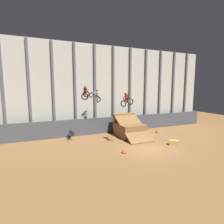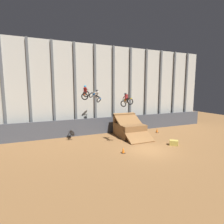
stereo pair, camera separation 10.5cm
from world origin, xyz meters
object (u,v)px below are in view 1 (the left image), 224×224
Objects in this scene: dirt_ramp at (129,128)px; rider_bike_center_air at (95,96)px; hay_bale_trackside at (174,143)px; traffic_cone_near_ramp at (157,130)px; traffic_cone_arena_edge at (123,150)px; rider_bike_left_air at (85,93)px; rider_bike_right_air at (127,100)px.

dirt_ramp is 6.08m from rider_bike_center_air.
dirt_ramp is 4.89× the size of hay_bale_trackside.
traffic_cone_near_ramp and traffic_cone_arena_edge have the same top height.
rider_bike_left_air is 1.06× the size of rider_bike_right_air.
rider_bike_center_air is (2.06, 2.97, -0.44)m from rider_bike_left_air.
hay_bale_trackside is (8.77, -4.03, -5.41)m from rider_bike_left_air.
dirt_ramp reaches higher than traffic_cone_arena_edge.
dirt_ramp is 9.04× the size of traffic_cone_arena_edge.
rider_bike_right_air is 3.01× the size of traffic_cone_near_ramp.
rider_bike_center_air is at bearing 108.17° from rider_bike_right_air.
rider_bike_center_air is at bearing 169.26° from traffic_cone_near_ramp.
rider_bike_left_air is 3.20× the size of traffic_cone_arena_edge.
hay_bale_trackside is at bearing -78.00° from rider_bike_center_air.
rider_bike_right_air is at bearing 154.07° from hay_bale_trackside.
rider_bike_left_air is 11.07m from hay_bale_trackside.
traffic_cone_near_ramp is 1.00× the size of traffic_cone_arena_edge.
traffic_cone_arena_edge reaches higher than hay_bale_trackside.
rider_bike_right_air reaches higher than hay_bale_trackside.
traffic_cone_arena_edge is at bearing -117.35° from rider_bike_center_air.
traffic_cone_arena_edge is at bearing -128.01° from rider_bike_right_air.
rider_bike_right_air is 8.57m from traffic_cone_near_ramp.
traffic_cone_near_ramp reaches higher than hay_bale_trackside.
traffic_cone_near_ramp is (4.49, -0.00, -0.72)m from dirt_ramp.
hay_bale_trackside is (4.70, -2.28, -4.63)m from rider_bike_right_air.
rider_bike_right_air reaches higher than traffic_cone_arena_edge.
traffic_cone_near_ramp is at bearing 20.54° from rider_bike_right_air.
hay_bale_trackside is at bearing -63.64° from dirt_ramp.
dirt_ramp is at bearing 116.36° from hay_bale_trackside.
hay_bale_trackside is at bearing -4.38° from rider_bike_left_air.
rider_bike_center_air is (-4.04, 1.61, 4.25)m from dirt_ramp.
rider_bike_center_air is 3.12× the size of traffic_cone_near_ramp.
traffic_cone_arena_edge is at bearing -146.15° from traffic_cone_near_ramp.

